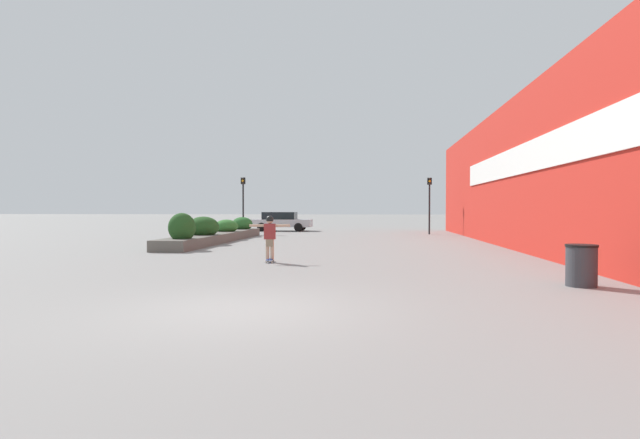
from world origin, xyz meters
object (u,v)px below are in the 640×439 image
(traffic_light_left, at_px, (243,196))
(traffic_light_right, at_px, (429,196))
(car_center_left, at_px, (567,221))
(car_leftmost, at_px, (281,221))
(skateboarder, at_px, (270,233))
(trash_bin, at_px, (581,265))
(skateboard, at_px, (270,260))

(traffic_light_left, height_order, traffic_light_right, traffic_light_left)
(traffic_light_right, bearing_deg, car_center_left, 25.34)
(traffic_light_right, bearing_deg, car_leftmost, 159.09)
(skateboarder, height_order, traffic_light_left, traffic_light_left)
(trash_bin, distance_m, traffic_light_right, 22.21)
(traffic_light_left, xyz_separation_m, traffic_light_right, (12.49, -0.01, -0.06))
(trash_bin, bearing_deg, car_leftmost, 113.40)
(trash_bin, relative_size, traffic_light_right, 0.24)
(car_leftmost, distance_m, car_center_left, 21.10)
(car_leftmost, bearing_deg, car_center_left, 92.50)
(traffic_light_right, bearing_deg, skateboarder, -110.87)
(car_leftmost, bearing_deg, traffic_light_left, -25.22)
(skateboarder, xyz_separation_m, car_center_left, (17.37, 23.02, -0.14))
(traffic_light_right, bearing_deg, traffic_light_left, 179.97)
(traffic_light_left, bearing_deg, car_center_left, 12.17)
(skateboard, relative_size, trash_bin, 0.74)
(skateboard, distance_m, traffic_light_left, 19.08)
(car_leftmost, xyz_separation_m, car_center_left, (21.08, 0.92, 0.03))
(skateboard, distance_m, trash_bin, 8.62)
(skateboard, distance_m, car_center_left, 28.85)
(car_leftmost, bearing_deg, trash_bin, 23.40)
(car_center_left, bearing_deg, trash_bin, 160.16)
(car_leftmost, distance_m, traffic_light_right, 11.47)
(skateboard, bearing_deg, traffic_light_left, 101.93)
(car_leftmost, bearing_deg, skateboard, 9.53)
(traffic_light_left, bearing_deg, trash_bin, -59.13)
(skateboard, height_order, trash_bin, trash_bin)
(skateboard, distance_m, car_leftmost, 22.42)
(trash_bin, relative_size, car_leftmost, 0.20)
(trash_bin, height_order, traffic_light_right, traffic_light_right)
(car_center_left, xyz_separation_m, traffic_light_right, (-10.49, -4.97, 1.73))
(skateboard, xyz_separation_m, trash_bin, (7.61, -4.05, 0.38))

